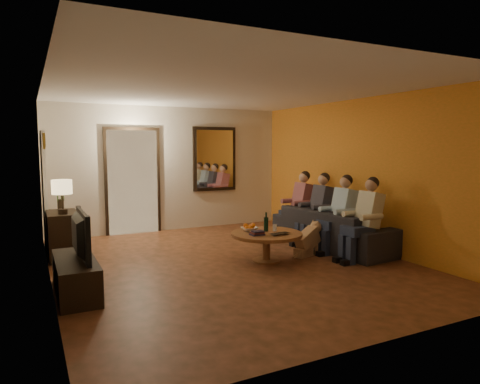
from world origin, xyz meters
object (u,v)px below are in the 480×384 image
tv_stand (76,276)px  person_d (300,208)px  dresser (63,235)px  person_b (340,217)px  sofa (333,228)px  bowl (249,229)px  dog (308,239)px  person_a (366,222)px  tv (74,235)px  coffee_table (266,247)px  laptop (282,235)px  wine_bottle (266,221)px  table_lamp (62,197)px  person_c (319,212)px

tv_stand → person_d: person_d is taller
dresser → person_b: 4.53m
tv_stand → sofa: (4.30, 0.53, 0.13)m
bowl → dog: bearing=-12.2°
sofa → person_a: (-0.10, -0.90, 0.26)m
tv_stand → bowl: (2.61, 0.48, 0.27)m
tv_stand → tv: size_ratio=1.30×
person_a → bowl: size_ratio=4.63×
coffee_table → laptop: (0.10, -0.28, 0.24)m
person_b → person_d: (0.00, 1.20, 0.00)m
person_b → coffee_table: bearing=178.5°
dresser → person_b: size_ratio=0.69×
tv → wine_bottle: (2.84, 0.36, -0.11)m
person_d → person_b: bearing=-90.0°
table_lamp → bowl: 2.92m
bowl → laptop: bowl is taller
sofa → wine_bottle: size_ratio=7.61×
coffee_table → tv_stand: bearing=-174.6°
dresser → sofa: (4.30, -1.38, -0.02)m
table_lamp → person_d: bearing=-3.5°
coffee_table → bowl: bowl is taller
person_c → coffee_table: person_c is taller
person_b → person_c: bearing=90.0°
table_lamp → tv: 1.71m
person_c → laptop: 1.56m
person_a → person_c: 1.20m
table_lamp → tv: size_ratio=0.54×
person_b → person_c: 0.60m
tv → sofa: (4.30, 0.53, -0.37)m
dresser → dog: 3.93m
bowl → coffee_table: bearing=-50.7°
person_c → dog: bearing=-138.6°
tv_stand → dog: 3.58m
table_lamp → coffee_table: size_ratio=0.49×
person_b → person_c: (0.00, 0.60, 0.00)m
person_b → bowl: size_ratio=4.63×
sofa → person_a: person_a is taller
person_d → laptop: size_ratio=3.65×
tv_stand → laptop: laptop is taller
tv → dog: bearing=-85.6°
table_lamp → person_d: size_ratio=0.45×
dresser → dog: (3.57, -1.63, -0.09)m
person_a → coffee_table: person_a is taller
tv → sofa: 4.35m
person_b → dog: size_ratio=2.14×
sofa → coffee_table: 1.53m
person_b → coffee_table: size_ratio=1.09×
table_lamp → person_b: size_ratio=0.45×
person_d → coffee_table: person_d is taller
bowl → person_d: bearing=30.8°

